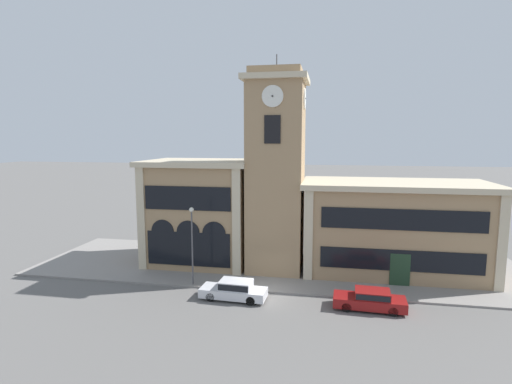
{
  "coord_description": "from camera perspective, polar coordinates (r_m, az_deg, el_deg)",
  "views": [
    {
      "loc": [
        4.43,
        -28.15,
        11.43
      ],
      "look_at": [
        -1.31,
        3.12,
        7.18
      ],
      "focal_mm": 28.0,
      "sensor_mm": 36.0,
      "label": 1
    }
  ],
  "objects": [
    {
      "name": "street_lamp",
      "position": [
        31.27,
        -9.13,
        -6.02
      ],
      "size": [
        0.36,
        0.36,
        6.08
      ],
      "color": "#4C4C51",
      "rests_on": "sidewalk_kerb"
    },
    {
      "name": "ground_plane",
      "position": [
        30.7,
        1.4,
        -14.24
      ],
      "size": [
        300.0,
        300.0,
        0.0
      ],
      "primitive_type": "plane",
      "color": "#605E5B"
    },
    {
      "name": "parked_car_mid",
      "position": [
        28.87,
        16.02,
        -14.5
      ],
      "size": [
        4.84,
        2.01,
        1.35
      ],
      "rotation": [
        0.0,
        0.0,
        3.09
      ],
      "color": "maroon",
      "rests_on": "ground_plane"
    },
    {
      "name": "clock_tower",
      "position": [
        33.96,
        2.88,
        2.8
      ],
      "size": [
        5.27,
        5.27,
        18.29
      ],
      "color": "#9E7F5B",
      "rests_on": "ground_plane"
    },
    {
      "name": "town_hall_right_wing",
      "position": [
        36.06,
        19.12,
        -4.78
      ],
      "size": [
        15.53,
        7.89,
        7.85
      ],
      "color": "#9E7F5B",
      "rests_on": "ground_plane"
    },
    {
      "name": "parked_car_near",
      "position": [
        29.43,
        -3.12,
        -13.73
      ],
      "size": [
        4.82,
        1.97,
        1.39
      ],
      "rotation": [
        0.0,
        0.0,
        3.09
      ],
      "color": "silver",
      "rests_on": "ground_plane"
    },
    {
      "name": "sidewalk_kerb",
      "position": [
        36.4,
        2.94,
        -10.57
      ],
      "size": [
        42.83,
        12.31,
        0.15
      ],
      "color": "gray",
      "rests_on": "ground_plane"
    },
    {
      "name": "town_hall_left_wing",
      "position": [
        37.29,
        -7.84,
        -2.73
      ],
      "size": [
        9.79,
        7.89,
        9.49
      ],
      "color": "#9E7F5B",
      "rests_on": "ground_plane"
    }
  ]
}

